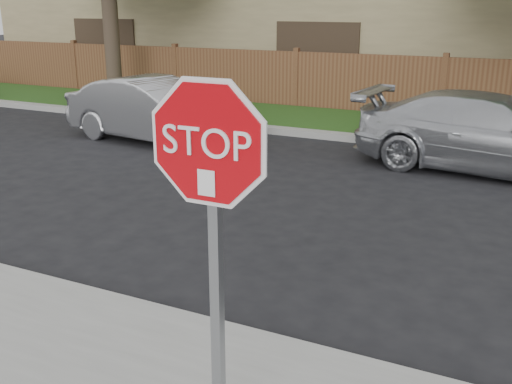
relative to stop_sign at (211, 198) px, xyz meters
The scene contains 7 objects.
ground 2.48m from the stop_sign, 118.01° to the left, with size 90.00×90.00×0.00m, color black.
far_curb 9.82m from the stop_sign, 94.68° to the left, with size 70.00×0.30×0.15m, color gray.
grass_strip 11.45m from the stop_sign, 93.99° to the left, with size 70.00×3.00×0.12m, color #1E4714.
fence 12.95m from the stop_sign, 93.50° to the left, with size 70.00×0.12×1.60m, color #57331F.
stop_sign is the anchor object (origin of this frame).
sedan_left 9.80m from the stop_sign, 127.45° to the left, with size 1.45×4.15×1.37m, color #B3B5B8.
sedan_right 8.47m from the stop_sign, 84.50° to the left, with size 1.93×4.74×1.37m, color silver.
Camera 1 is at (2.43, -4.25, 2.88)m, focal length 42.00 mm.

